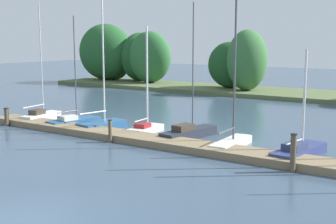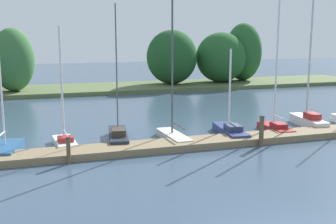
{
  "view_description": "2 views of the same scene",
  "coord_description": "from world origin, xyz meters",
  "px_view_note": "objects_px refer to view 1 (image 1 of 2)",
  "views": [
    {
      "loc": [
        10.94,
        -8.45,
        5.45
      ],
      "look_at": [
        -2.96,
        12.32,
        1.47
      ],
      "focal_mm": 48.76,
      "sensor_mm": 36.0,
      "label": 1
    },
    {
      "loc": [
        -6.36,
        -9.31,
        5.82
      ],
      "look_at": [
        0.55,
        11.75,
        1.73
      ],
      "focal_mm": 44.99,
      "sensor_mm": 36.0,
      "label": 2
    }
  ],
  "objects_px": {
    "mooring_piling_0": "(7,117)",
    "mooring_piling_1": "(110,131)",
    "sailboat_2": "(104,123)",
    "sailboat_5": "(232,139)",
    "sailboat_1": "(75,121)",
    "sailboat_3": "(146,126)",
    "sailboat_4": "(190,132)",
    "sailboat_6": "(300,150)",
    "sailboat_0": "(42,115)",
    "mooring_piling_2": "(293,153)"
  },
  "relations": [
    {
      "from": "mooring_piling_1",
      "to": "mooring_piling_2",
      "type": "height_order",
      "value": "mooring_piling_2"
    },
    {
      "from": "mooring_piling_0",
      "to": "mooring_piling_1",
      "type": "distance_m",
      "value": 8.69
    },
    {
      "from": "sailboat_1",
      "to": "mooring_piling_0",
      "type": "height_order",
      "value": "sailboat_1"
    },
    {
      "from": "sailboat_3",
      "to": "mooring_piling_1",
      "type": "bearing_deg",
      "value": 175.06
    },
    {
      "from": "sailboat_6",
      "to": "mooring_piling_0",
      "type": "xyz_separation_m",
      "value": [
        -18.12,
        -2.65,
        0.24
      ]
    },
    {
      "from": "sailboat_1",
      "to": "sailboat_4",
      "type": "distance_m",
      "value": 8.19
    },
    {
      "from": "sailboat_4",
      "to": "mooring_piling_2",
      "type": "height_order",
      "value": "sailboat_4"
    },
    {
      "from": "sailboat_0",
      "to": "mooring_piling_1",
      "type": "relative_size",
      "value": 6.4
    },
    {
      "from": "mooring_piling_0",
      "to": "mooring_piling_1",
      "type": "relative_size",
      "value": 0.93
    },
    {
      "from": "sailboat_1",
      "to": "sailboat_4",
      "type": "xyz_separation_m",
      "value": [
        8.14,
        0.88,
        0.05
      ]
    },
    {
      "from": "sailboat_1",
      "to": "sailboat_5",
      "type": "xyz_separation_m",
      "value": [
        11.08,
        0.17,
        0.1
      ]
    },
    {
      "from": "sailboat_4",
      "to": "mooring_piling_2",
      "type": "bearing_deg",
      "value": -106.66
    },
    {
      "from": "sailboat_1",
      "to": "mooring_piling_1",
      "type": "distance_m",
      "value": 5.74
    },
    {
      "from": "sailboat_0",
      "to": "mooring_piling_2",
      "type": "xyz_separation_m",
      "value": [
        18.22,
        -2.5,
        0.44
      ]
    },
    {
      "from": "sailboat_0",
      "to": "mooring_piling_0",
      "type": "xyz_separation_m",
      "value": [
        -0.42,
        -2.51,
        0.2
      ]
    },
    {
      "from": "sailboat_6",
      "to": "sailboat_1",
      "type": "bearing_deg",
      "value": 98.48
    },
    {
      "from": "sailboat_2",
      "to": "mooring_piling_1",
      "type": "height_order",
      "value": "sailboat_2"
    },
    {
      "from": "sailboat_4",
      "to": "mooring_piling_1",
      "type": "height_order",
      "value": "sailboat_4"
    },
    {
      "from": "sailboat_1",
      "to": "sailboat_5",
      "type": "height_order",
      "value": "sailboat_5"
    },
    {
      "from": "sailboat_6",
      "to": "mooring_piling_1",
      "type": "xyz_separation_m",
      "value": [
        -9.42,
        -2.64,
        0.29
      ]
    },
    {
      "from": "sailboat_0",
      "to": "sailboat_6",
      "type": "height_order",
      "value": "sailboat_0"
    },
    {
      "from": "sailboat_3",
      "to": "sailboat_6",
      "type": "bearing_deg",
      "value": -97.13
    },
    {
      "from": "sailboat_3",
      "to": "mooring_piling_0",
      "type": "xyz_separation_m",
      "value": [
        -8.75,
        -3.18,
        0.17
      ]
    },
    {
      "from": "sailboat_0",
      "to": "mooring_piling_1",
      "type": "height_order",
      "value": "sailboat_0"
    },
    {
      "from": "sailboat_2",
      "to": "mooring_piling_2",
      "type": "distance_m",
      "value": 13.1
    },
    {
      "from": "mooring_piling_2",
      "to": "sailboat_0",
      "type": "bearing_deg",
      "value": 172.19
    },
    {
      "from": "sailboat_2",
      "to": "mooring_piling_1",
      "type": "relative_size",
      "value": 6.84
    },
    {
      "from": "sailboat_1",
      "to": "sailboat_2",
      "type": "xyz_separation_m",
      "value": [
        2.31,
        0.19,
        0.07
      ]
    },
    {
      "from": "sailboat_1",
      "to": "sailboat_4",
      "type": "relative_size",
      "value": 0.93
    },
    {
      "from": "sailboat_1",
      "to": "sailboat_3",
      "type": "bearing_deg",
      "value": -72.72
    },
    {
      "from": "sailboat_1",
      "to": "sailboat_4",
      "type": "height_order",
      "value": "sailboat_4"
    },
    {
      "from": "mooring_piling_2",
      "to": "sailboat_1",
      "type": "bearing_deg",
      "value": 170.68
    },
    {
      "from": "sailboat_1",
      "to": "sailboat_3",
      "type": "distance_m",
      "value": 5.27
    },
    {
      "from": "sailboat_2",
      "to": "mooring_piling_2",
      "type": "height_order",
      "value": "sailboat_2"
    },
    {
      "from": "sailboat_3",
      "to": "mooring_piling_1",
      "type": "relative_size",
      "value": 5.05
    },
    {
      "from": "sailboat_4",
      "to": "sailboat_2",
      "type": "bearing_deg",
      "value": 105.83
    },
    {
      "from": "sailboat_0",
      "to": "sailboat_3",
      "type": "relative_size",
      "value": 1.27
    },
    {
      "from": "sailboat_2",
      "to": "sailboat_5",
      "type": "distance_m",
      "value": 8.78
    },
    {
      "from": "sailboat_6",
      "to": "mooring_piling_1",
      "type": "distance_m",
      "value": 9.79
    },
    {
      "from": "sailboat_4",
      "to": "sailboat_6",
      "type": "bearing_deg",
      "value": -87.41
    },
    {
      "from": "sailboat_0",
      "to": "mooring_piling_2",
      "type": "height_order",
      "value": "sailboat_0"
    },
    {
      "from": "sailboat_2",
      "to": "mooring_piling_0",
      "type": "bearing_deg",
      "value": 126.14
    },
    {
      "from": "mooring_piling_0",
      "to": "mooring_piling_2",
      "type": "relative_size",
      "value": 0.7
    },
    {
      "from": "sailboat_4",
      "to": "sailboat_5",
      "type": "distance_m",
      "value": 3.03
    },
    {
      "from": "sailboat_3",
      "to": "sailboat_6",
      "type": "distance_m",
      "value": 9.38
    },
    {
      "from": "sailboat_2",
      "to": "sailboat_4",
      "type": "distance_m",
      "value": 5.87
    },
    {
      "from": "sailboat_2",
      "to": "sailboat_5",
      "type": "xyz_separation_m",
      "value": [
        8.78,
        -0.03,
        0.03
      ]
    },
    {
      "from": "sailboat_2",
      "to": "sailboat_3",
      "type": "height_order",
      "value": "sailboat_2"
    },
    {
      "from": "sailboat_3",
      "to": "mooring_piling_1",
      "type": "height_order",
      "value": "sailboat_3"
    },
    {
      "from": "sailboat_5",
      "to": "mooring_piling_2",
      "type": "bearing_deg",
      "value": -125.72
    }
  ]
}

